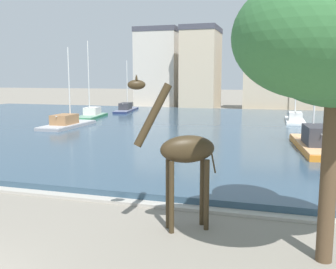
{
  "coord_description": "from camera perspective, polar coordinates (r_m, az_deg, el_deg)",
  "views": [
    {
      "loc": [
        7.78,
        -6.42,
        5.0
      ],
      "look_at": [
        2.46,
        11.53,
        2.2
      ],
      "focal_mm": 41.0,
      "sensor_mm": 36.0,
      "label": 1
    }
  ],
  "objects": [
    {
      "name": "harbor_water",
      "position": [
        36.69,
        4.12,
        0.96
      ],
      "size": [
        77.39,
        43.17,
        0.39
      ],
      "primitive_type": "cube",
      "color": "#334C60",
      "rests_on": "ground"
    },
    {
      "name": "quay_edge_coping",
      "position": [
        16.51,
        -12.65,
        -9.12
      ],
      "size": [
        77.39,
        0.5,
        0.12
      ],
      "primitive_type": "cube",
      "color": "#ADA89E",
      "rests_on": "ground"
    },
    {
      "name": "giraffe_statue",
      "position": [
        12.4,
        2.26,
        -2.65
      ],
      "size": [
        2.7,
        1.85,
        5.1
      ],
      "color": "#382B19",
      "rests_on": "ground"
    },
    {
      "name": "sailboat_grey",
      "position": [
        37.68,
        -14.33,
        1.42
      ],
      "size": [
        2.45,
        8.12,
        7.75
      ],
      "color": "#939399",
      "rests_on": "ground"
    },
    {
      "name": "sailboat_orange",
      "position": [
        27.0,
        20.67,
        -1.35
      ],
      "size": [
        2.93,
        9.4,
        7.2
      ],
      "color": "orange",
      "rests_on": "ground"
    },
    {
      "name": "sailboat_navy",
      "position": [
        53.6,
        -6.07,
        3.67
      ],
      "size": [
        3.41,
        9.66,
        7.26
      ],
      "color": "navy",
      "rests_on": "ground"
    },
    {
      "name": "sailboat_white",
      "position": [
        42.79,
        18.3,
        2.01
      ],
      "size": [
        1.98,
        8.07,
        6.07
      ],
      "color": "white",
      "rests_on": "ground"
    },
    {
      "name": "sailboat_green",
      "position": [
        44.71,
        -11.54,
        2.6
      ],
      "size": [
        3.15,
        7.59,
        9.0
      ],
      "color": "#236B42",
      "rests_on": "ground"
    },
    {
      "name": "shade_tree",
      "position": [
        10.55,
        23.46,
        11.73
      ],
      "size": [
        4.99,
        5.64,
        7.38
      ],
      "color": "brown",
      "rests_on": "ground"
    },
    {
      "name": "townhouse_wide_warehouse",
      "position": [
        65.72,
        -1.46,
        9.9
      ],
      "size": [
        7.18,
        5.67,
        13.15
      ],
      "color": "beige",
      "rests_on": "ground"
    },
    {
      "name": "townhouse_tall_gabled",
      "position": [
        61.47,
        4.94,
        9.78
      ],
      "size": [
        5.46,
        7.76,
        12.75
      ],
      "color": "#C6B293",
      "rests_on": "ground"
    },
    {
      "name": "townhouse_narrow_midrow",
      "position": [
        60.95,
        14.53,
        8.65
      ],
      "size": [
        6.86,
        5.47,
        10.83
      ],
      "color": "#C6B293",
      "rests_on": "ground"
    },
    {
      "name": "townhouse_end_terrace",
      "position": [
        60.97,
        20.54,
        7.87
      ],
      "size": [
        6.2,
        5.87,
        9.72
      ],
      "color": "#C6B293",
      "rests_on": "ground"
    }
  ]
}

